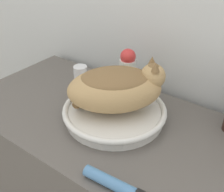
{
  "coord_description": "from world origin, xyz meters",
  "views": [
    {
      "loc": [
        0.41,
        -0.34,
        1.45
      ],
      "look_at": [
        -0.04,
        0.27,
        0.98
      ],
      "focal_mm": 45.0,
      "sensor_mm": 36.0,
      "label": 1
    }
  ],
  "objects_px": {
    "cream_tube": "(114,184)",
    "lotion_bottle_white": "(128,71)",
    "cat": "(117,87)",
    "faucet": "(83,78)"
  },
  "relations": [
    {
      "from": "cat",
      "to": "cream_tube",
      "type": "relative_size",
      "value": 2.18
    },
    {
      "from": "cat",
      "to": "faucet",
      "type": "distance_m",
      "value": 0.21
    },
    {
      "from": "cream_tube",
      "to": "lotion_bottle_white",
      "type": "bearing_deg",
      "value": 119.86
    },
    {
      "from": "faucet",
      "to": "lotion_bottle_white",
      "type": "xyz_separation_m",
      "value": [
        0.13,
        0.11,
        0.02
      ]
    },
    {
      "from": "faucet",
      "to": "cream_tube",
      "type": "bearing_deg",
      "value": -22.58
    },
    {
      "from": "cat",
      "to": "faucet",
      "type": "relative_size",
      "value": 2.46
    },
    {
      "from": "cat",
      "to": "faucet",
      "type": "bearing_deg",
      "value": 121.7
    },
    {
      "from": "lotion_bottle_white",
      "to": "cream_tube",
      "type": "height_order",
      "value": "lotion_bottle_white"
    },
    {
      "from": "faucet",
      "to": "lotion_bottle_white",
      "type": "distance_m",
      "value": 0.17
    },
    {
      "from": "cat",
      "to": "cream_tube",
      "type": "distance_m",
      "value": 0.32
    }
  ]
}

